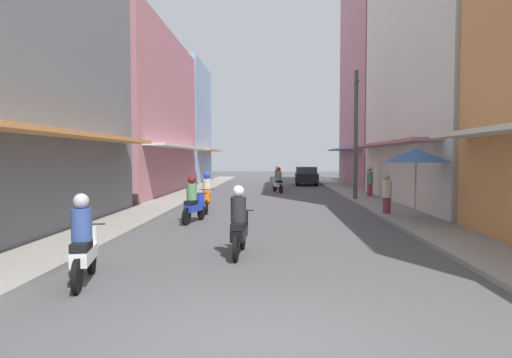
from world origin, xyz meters
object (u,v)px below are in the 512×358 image
Objects in this scene: motorbike_green at (278,179)px; motorbike_silver at (278,181)px; vendor_umbrella at (416,155)px; parked_car at (306,176)px; motorbike_white at (84,243)px; motorbike_orange at (207,195)px; motorbike_black at (239,224)px; pedestrian_crossing at (370,180)px; utility_pole at (356,135)px; motorbike_blue at (194,202)px; pedestrian_far at (387,196)px.

motorbike_silver is at bearing -90.49° from motorbike_green.
parked_car is at bearing 95.80° from vendor_umbrella.
parked_car is (5.87, 27.32, 0.04)m from motorbike_white.
motorbike_orange is at bearing 86.32° from motorbike_white.
motorbike_white is 3.37m from motorbike_black.
pedestrian_crossing reaches higher than motorbike_black.
utility_pole reaches higher than motorbike_green.
motorbike_white is 9.79m from motorbike_orange.
pedestrian_crossing is (7.80, 8.91, 0.26)m from motorbike_blue.
motorbike_green is 5.15m from parked_car.
vendor_umbrella is at bearing -74.96° from pedestrian_far.
parked_car is 2.67× the size of pedestrian_far.
motorbike_orange is 0.73× the size of vendor_umbrella.
parked_car is at bearing 102.63° from pedestrian_crossing.
motorbike_blue is at bearing -132.57° from utility_pole.
motorbike_green is (1.05, 20.47, 0.00)m from motorbike_black.
motorbike_silver is at bearing 76.79° from motorbike_blue.
vendor_umbrella is at bearing 41.71° from motorbike_white.
motorbike_white reaches higher than parked_car.
motorbike_black is 25.30m from parked_car.
motorbike_blue is at bearing 179.96° from vendor_umbrella.
motorbike_green is 1.15× the size of pedestrian_far.
motorbike_green is 0.28× the size of utility_pole.
motorbike_blue is at bearing -103.21° from motorbike_silver.
pedestrian_crossing is 0.27× the size of utility_pole.
vendor_umbrella reaches higher than motorbike_black.
parked_car is at bearing 63.52° from motorbike_green.
motorbike_green is (2.94, 12.93, 0.00)m from motorbike_orange.
motorbike_silver is 11.46m from pedestrian_far.
parked_car is 18.57m from pedestrian_far.
motorbike_green is 16.31m from vendor_umbrella.
motorbike_white is at bearing -94.92° from motorbike_blue.
pedestrian_far is (7.46, 8.81, 0.07)m from motorbike_white.
parked_car is at bearing 73.37° from motorbike_orange.
motorbike_black is 1.16× the size of pedestrian_far.
pedestrian_crossing is 9.02m from vendor_umbrella.
motorbike_black is 1.04× the size of motorbike_silver.
utility_pole is (4.82, 12.16, 2.60)m from motorbike_black.
motorbike_silver is at bearing 109.28° from vendor_umbrella.
motorbike_green is at bearing 125.72° from pedestrian_crossing.
pedestrian_crossing is (7.78, 6.21, 0.26)m from motorbike_orange.
motorbike_orange is at bearing 159.63° from vendor_umbrella.
motorbike_blue is at bearing -90.44° from motorbike_orange.
motorbike_black is at bearing -93.39° from motorbike_silver.
motorbike_green is (3.57, 22.71, 0.00)m from motorbike_white.
motorbike_green is at bearing 105.62° from pedestrian_far.
motorbike_orange is 6.90m from pedestrian_far.
pedestrian_crossing is at bearing -54.28° from motorbike_green.
motorbike_orange is 10.24m from motorbike_silver.
motorbike_blue reaches higher than pedestrian_far.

